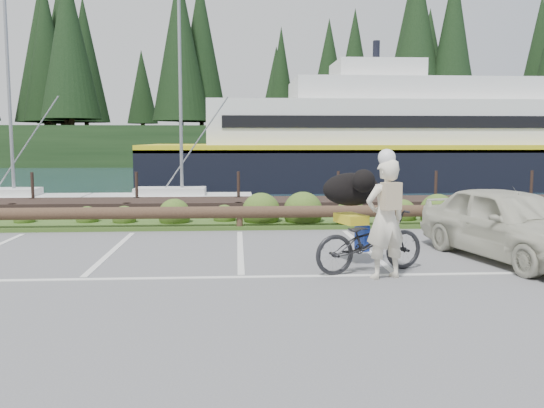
# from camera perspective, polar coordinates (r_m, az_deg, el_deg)

# --- Properties ---
(ground) EXTENTS (72.00, 72.00, 0.00)m
(ground) POSITION_cam_1_polar(r_m,az_deg,el_deg) (9.97, -3.08, -6.72)
(ground) COLOR #5B5B5E
(harbor_backdrop) EXTENTS (170.00, 160.00, 30.00)m
(harbor_backdrop) POSITION_cam_1_polar(r_m,az_deg,el_deg) (88.25, -3.23, 4.94)
(harbor_backdrop) COLOR #172E37
(harbor_backdrop) RESTS_ON ground
(vegetation_strip) EXTENTS (34.00, 1.60, 0.10)m
(vegetation_strip) POSITION_cam_1_polar(r_m,az_deg,el_deg) (15.17, -3.24, -1.98)
(vegetation_strip) COLOR #3D5B21
(vegetation_strip) RESTS_ON ground
(log_rail) EXTENTS (32.00, 0.30, 0.60)m
(log_rail) POSITION_cam_1_polar(r_m,az_deg,el_deg) (14.48, -3.22, -2.58)
(log_rail) COLOR #443021
(log_rail) RESTS_ON ground
(bicycle) EXTENTS (2.16, 1.31, 1.07)m
(bicycle) POSITION_cam_1_polar(r_m,az_deg,el_deg) (9.98, 9.64, -3.64)
(bicycle) COLOR black
(bicycle) RESTS_ON ground
(cyclist) EXTENTS (0.82, 0.66, 1.95)m
(cyclist) POSITION_cam_1_polar(r_m,az_deg,el_deg) (9.51, 11.17, -1.48)
(cyclist) COLOR silver
(cyclist) RESTS_ON ground
(dog) EXTENTS (0.80, 1.14, 0.60)m
(dog) POSITION_cam_1_polar(r_m,az_deg,el_deg) (10.43, 7.87, 1.45)
(dog) COLOR black
(dog) RESTS_ON bicycle
(parked_car) EXTENTS (2.55, 4.35, 1.39)m
(parked_car) POSITION_cam_1_polar(r_m,az_deg,el_deg) (11.72, 22.45, -1.76)
(parked_car) COLOR beige
(parked_car) RESTS_ON ground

